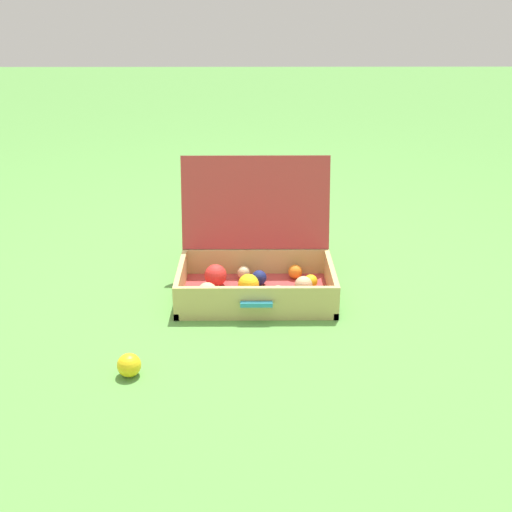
% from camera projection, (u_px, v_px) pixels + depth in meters
% --- Properties ---
extents(ground_plane, '(16.00, 16.00, 0.00)m').
position_uv_depth(ground_plane, '(259.00, 303.00, 2.32)').
color(ground_plane, '#569342').
extents(open_suitcase, '(0.57, 0.47, 0.48)m').
position_uv_depth(open_suitcase, '(255.00, 265.00, 2.37)').
color(open_suitcase, '#B23838').
rests_on(open_suitcase, ground).
extents(stray_ball_on_grass, '(0.07, 0.07, 0.07)m').
position_uv_depth(stray_ball_on_grass, '(129.00, 365.00, 1.87)').
color(stray_ball_on_grass, yellow).
rests_on(stray_ball_on_grass, ground).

